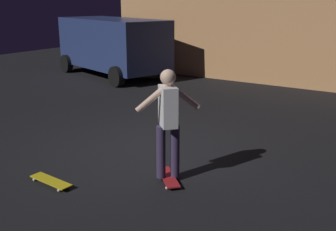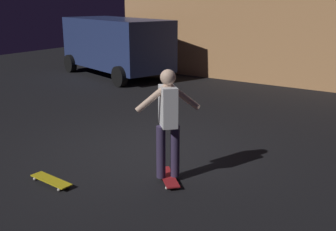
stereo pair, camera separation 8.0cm
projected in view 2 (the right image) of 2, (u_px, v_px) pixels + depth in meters
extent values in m
plane|color=black|center=(149.00, 149.00, 7.72)|extent=(28.00, 28.00, 0.00)
cube|color=tan|center=(309.00, 32.00, 13.95)|extent=(13.32, 3.42, 3.25)
cube|color=navy|center=(116.00, 43.00, 14.70)|extent=(4.96, 3.18, 1.70)
cube|color=black|center=(85.00, 29.00, 16.32)|extent=(0.58, 1.69, 0.64)
cylinder|color=black|center=(70.00, 63.00, 15.66)|extent=(0.70, 0.41, 0.66)
cylinder|color=black|center=(115.00, 59.00, 16.84)|extent=(0.70, 0.41, 0.66)
cylinder|color=black|center=(120.00, 76.00, 13.03)|extent=(0.70, 0.41, 0.66)
cylinder|color=black|center=(168.00, 70.00, 14.22)|extent=(0.70, 0.41, 0.66)
cube|color=#AD1E23|center=(168.00, 177.00, 6.35)|extent=(0.70, 0.68, 0.02)
sphere|color=silver|center=(178.00, 187.00, 6.10)|extent=(0.05, 0.05, 0.05)
sphere|color=silver|center=(167.00, 188.00, 6.06)|extent=(0.05, 0.05, 0.05)
sphere|color=silver|center=(169.00, 171.00, 6.66)|extent=(0.05, 0.05, 0.05)
sphere|color=silver|center=(159.00, 172.00, 6.63)|extent=(0.05, 0.05, 0.05)
cube|color=gold|center=(51.00, 180.00, 6.24)|extent=(0.79, 0.26, 0.02)
sphere|color=silver|center=(35.00, 179.00, 6.37)|extent=(0.05, 0.05, 0.05)
sphere|color=silver|center=(44.00, 175.00, 6.49)|extent=(0.05, 0.05, 0.05)
sphere|color=silver|center=(59.00, 190.00, 6.01)|extent=(0.05, 0.05, 0.05)
sphere|color=silver|center=(68.00, 186.00, 6.13)|extent=(0.05, 0.05, 0.05)
cylinder|color=#382D4C|center=(175.00, 151.00, 6.26)|extent=(0.14, 0.14, 0.82)
cylinder|color=#382D4C|center=(161.00, 152.00, 6.21)|extent=(0.14, 0.14, 0.82)
cube|color=white|center=(168.00, 106.00, 6.04)|extent=(0.43, 0.42, 0.60)
sphere|color=beige|center=(168.00, 77.00, 5.92)|extent=(0.23, 0.23, 0.23)
cylinder|color=beige|center=(183.00, 96.00, 6.04)|extent=(0.44, 0.45, 0.46)
cylinder|color=beige|center=(153.00, 97.00, 5.95)|extent=(0.44, 0.45, 0.46)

